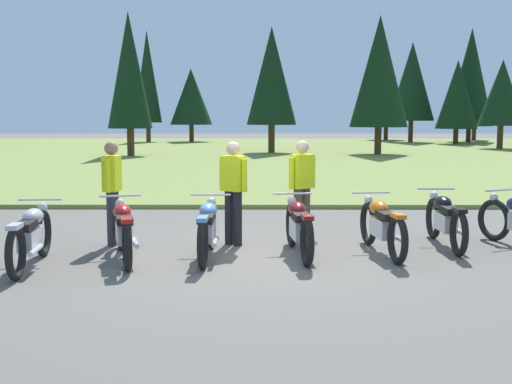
# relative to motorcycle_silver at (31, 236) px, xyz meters

# --- Properties ---
(ground_plane) EXTENTS (140.00, 140.00, 0.00)m
(ground_plane) POSITION_rel_motorcycle_silver_xyz_m (3.08, 0.62, -0.44)
(ground_plane) COLOR #605B54
(grass_moorland) EXTENTS (80.00, 44.00, 0.10)m
(grass_moorland) POSITION_rel_motorcycle_silver_xyz_m (3.08, 27.56, -0.39)
(grass_moorland) COLOR olive
(grass_moorland) RESTS_ON ground
(forest_treeline) EXTENTS (43.78, 24.91, 8.81)m
(forest_treeline) POSITION_rel_motorcycle_silver_xyz_m (6.38, 36.11, 4.04)
(forest_treeline) COLOR #47331E
(forest_treeline) RESTS_ON ground
(motorcycle_silver) EXTENTS (0.62, 2.10, 0.88)m
(motorcycle_silver) POSITION_rel_motorcycle_silver_xyz_m (0.00, 0.00, 0.00)
(motorcycle_silver) COLOR black
(motorcycle_silver) RESTS_ON ground
(motorcycle_red) EXTENTS (0.80, 2.05, 0.88)m
(motorcycle_red) POSITION_rel_motorcycle_silver_xyz_m (1.17, 0.47, 0.00)
(motorcycle_red) COLOR black
(motorcycle_red) RESTS_ON ground
(motorcycle_sky_blue) EXTENTS (0.62, 2.10, 0.88)m
(motorcycle_sky_blue) POSITION_rel_motorcycle_silver_xyz_m (2.38, 0.61, 0.00)
(motorcycle_sky_blue) COLOR black
(motorcycle_sky_blue) RESTS_ON ground
(motorcycle_maroon) EXTENTS (0.62, 2.10, 0.88)m
(motorcycle_maroon) POSITION_rel_motorcycle_silver_xyz_m (3.72, 0.77, 0.00)
(motorcycle_maroon) COLOR black
(motorcycle_maroon) RESTS_ON ground
(motorcycle_orange) EXTENTS (0.63, 2.10, 0.88)m
(motorcycle_orange) POSITION_rel_motorcycle_silver_xyz_m (4.98, 0.89, 0.00)
(motorcycle_orange) COLOR black
(motorcycle_orange) RESTS_ON ground
(motorcycle_black) EXTENTS (0.62, 2.10, 0.88)m
(motorcycle_black) POSITION_rel_motorcycle_silver_xyz_m (6.09, 1.43, 0.00)
(motorcycle_black) COLOR black
(motorcycle_black) RESTS_ON ground
(rider_with_back_turned) EXTENTS (0.25, 0.55, 1.67)m
(rider_with_back_turned) POSITION_rel_motorcycle_silver_xyz_m (0.78, 1.54, 0.51)
(rider_with_back_turned) COLOR #2D2D38
(rider_with_back_turned) RESTS_ON ground
(rider_near_row_end) EXTENTS (0.46, 0.39, 1.67)m
(rider_near_row_end) POSITION_rel_motorcycle_silver_xyz_m (3.84, 1.94, 0.51)
(rider_near_row_end) COLOR #4C4233
(rider_near_row_end) RESTS_ON ground
(rider_checking_bike) EXTENTS (0.45, 0.39, 1.67)m
(rider_checking_bike) POSITION_rel_motorcycle_silver_xyz_m (2.72, 1.54, 0.51)
(rider_checking_bike) COLOR black
(rider_checking_bike) RESTS_ON ground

